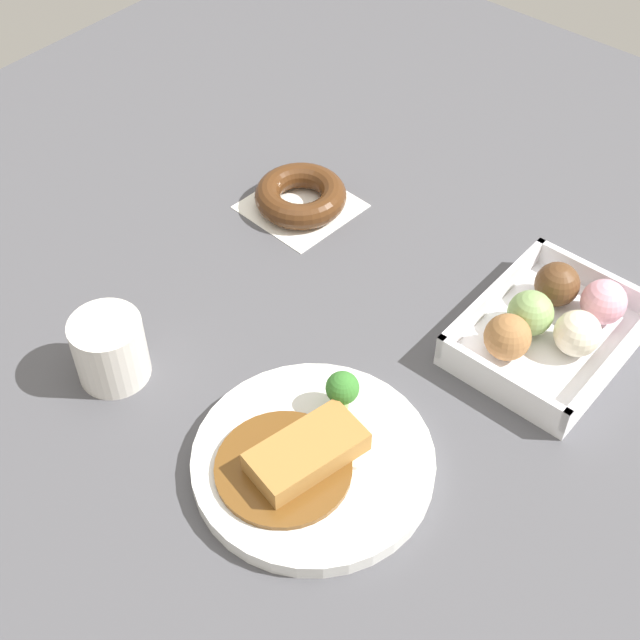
% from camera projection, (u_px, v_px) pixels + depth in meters
% --- Properties ---
extents(ground_plane, '(1.60, 1.60, 0.00)m').
position_uv_depth(ground_plane, '(349.00, 371.00, 0.97)').
color(ground_plane, '#4C4C51').
extents(curry_plate, '(0.24, 0.24, 0.07)m').
position_uv_depth(curry_plate, '(312.00, 458.00, 0.87)').
color(curry_plate, white).
rests_on(curry_plate, ground_plane).
extents(donut_box, '(0.21, 0.16, 0.06)m').
position_uv_depth(donut_box, '(552.00, 324.00, 0.98)').
color(donut_box, white).
rests_on(donut_box, ground_plane).
extents(chocolate_ring_donut, '(0.14, 0.14, 0.04)m').
position_uv_depth(chocolate_ring_donut, '(301.00, 196.00, 1.15)').
color(chocolate_ring_donut, white).
rests_on(chocolate_ring_donut, ground_plane).
extents(coffee_mug, '(0.08, 0.08, 0.08)m').
position_uv_depth(coffee_mug, '(110.00, 349.00, 0.94)').
color(coffee_mug, silver).
rests_on(coffee_mug, ground_plane).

